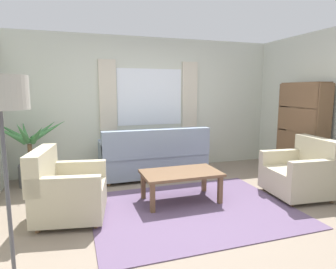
{
  "coord_description": "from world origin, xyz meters",
  "views": [
    {
      "loc": [
        -1.47,
        -3.38,
        1.59
      ],
      "look_at": [
        -0.12,
        0.7,
        0.92
      ],
      "focal_mm": 30.85,
      "sensor_mm": 36.0,
      "label": 1
    }
  ],
  "objects_px": {
    "armchair_left": "(66,191)",
    "armchair_right": "(301,173)",
    "coffee_table": "(181,176)",
    "couch": "(154,157)",
    "bookshelf": "(301,136)",
    "potted_plant": "(30,157)",
    "standing_lamp": "(0,109)"
  },
  "relations": [
    {
      "from": "armchair_right",
      "to": "bookshelf",
      "type": "bearing_deg",
      "value": 144.18
    },
    {
      "from": "armchair_left",
      "to": "potted_plant",
      "type": "relative_size",
      "value": 0.83
    },
    {
      "from": "couch",
      "to": "standing_lamp",
      "type": "xyz_separation_m",
      "value": [
        -1.85,
        -2.68,
        1.09
      ]
    },
    {
      "from": "couch",
      "to": "armchair_right",
      "type": "xyz_separation_m",
      "value": [
        1.85,
        -1.62,
        -0.01
      ]
    },
    {
      "from": "armchair_left",
      "to": "coffee_table",
      "type": "xyz_separation_m",
      "value": [
        1.55,
        0.07,
        0.03
      ]
    },
    {
      "from": "standing_lamp",
      "to": "coffee_table",
      "type": "bearing_deg",
      "value": 36.76
    },
    {
      "from": "couch",
      "to": "bookshelf",
      "type": "relative_size",
      "value": 1.1
    },
    {
      "from": "armchair_left",
      "to": "standing_lamp",
      "type": "height_order",
      "value": "standing_lamp"
    },
    {
      "from": "armchair_right",
      "to": "potted_plant",
      "type": "relative_size",
      "value": 0.78
    },
    {
      "from": "armchair_left",
      "to": "armchair_right",
      "type": "xyz_separation_m",
      "value": [
        3.34,
        -0.29,
        0.0
      ]
    },
    {
      "from": "coffee_table",
      "to": "standing_lamp",
      "type": "distance_m",
      "value": 2.6
    },
    {
      "from": "coffee_table",
      "to": "armchair_left",
      "type": "bearing_deg",
      "value": -177.5
    },
    {
      "from": "armchair_right",
      "to": "bookshelf",
      "type": "distance_m",
      "value": 1.01
    },
    {
      "from": "potted_plant",
      "to": "armchair_left",
      "type": "bearing_deg",
      "value": -68.95
    },
    {
      "from": "coffee_table",
      "to": "bookshelf",
      "type": "height_order",
      "value": "bookshelf"
    },
    {
      "from": "armchair_right",
      "to": "coffee_table",
      "type": "height_order",
      "value": "armchair_right"
    },
    {
      "from": "potted_plant",
      "to": "bookshelf",
      "type": "distance_m",
      "value": 4.65
    },
    {
      "from": "armchair_right",
      "to": "standing_lamp",
      "type": "relative_size",
      "value": 0.54
    },
    {
      "from": "potted_plant",
      "to": "couch",
      "type": "bearing_deg",
      "value": -4.4
    },
    {
      "from": "couch",
      "to": "armchair_left",
      "type": "relative_size",
      "value": 1.95
    },
    {
      "from": "bookshelf",
      "to": "standing_lamp",
      "type": "bearing_deg",
      "value": 112.19
    },
    {
      "from": "armchair_right",
      "to": "potted_plant",
      "type": "bearing_deg",
      "value": -109.11
    },
    {
      "from": "coffee_table",
      "to": "potted_plant",
      "type": "distance_m",
      "value": 2.55
    },
    {
      "from": "armchair_right",
      "to": "bookshelf",
      "type": "xyz_separation_m",
      "value": [
        0.6,
        0.69,
        0.42
      ]
    },
    {
      "from": "bookshelf",
      "to": "armchair_right",
      "type": "bearing_deg",
      "value": 138.86
    },
    {
      "from": "coffee_table",
      "to": "bookshelf",
      "type": "bearing_deg",
      "value": 7.91
    },
    {
      "from": "armchair_left",
      "to": "potted_plant",
      "type": "xyz_separation_m",
      "value": [
        -0.57,
        1.49,
        0.14
      ]
    },
    {
      "from": "couch",
      "to": "coffee_table",
      "type": "xyz_separation_m",
      "value": [
        0.05,
        -1.26,
        0.01
      ]
    },
    {
      "from": "couch",
      "to": "bookshelf",
      "type": "distance_m",
      "value": 2.65
    },
    {
      "from": "couch",
      "to": "coffee_table",
      "type": "bearing_deg",
      "value": 92.37
    },
    {
      "from": "bookshelf",
      "to": "couch",
      "type": "bearing_deg",
      "value": 69.3
    },
    {
      "from": "potted_plant",
      "to": "coffee_table",
      "type": "bearing_deg",
      "value": -33.8
    }
  ]
}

